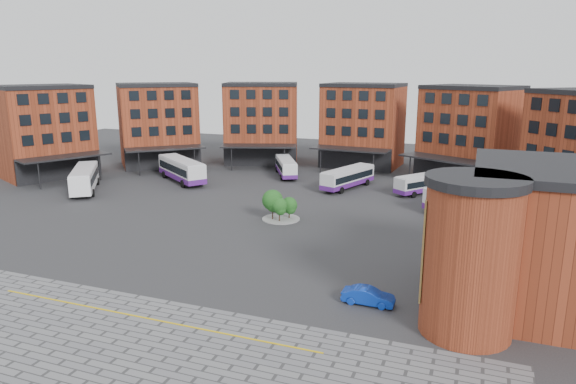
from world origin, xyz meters
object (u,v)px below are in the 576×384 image
(bus_d, at_px, (348,177))
(bus_f, at_px, (466,197))
(bus_c, at_px, (286,167))
(blue_car, at_px, (368,296))
(bus_a, at_px, (84,177))
(bus_e, at_px, (424,183))
(bus_b, at_px, (181,169))
(tree_island, at_px, (279,205))

(bus_d, bearing_deg, bus_f, -2.10)
(bus_c, xyz_separation_m, blue_car, (22.41, -41.62, -0.90))
(bus_a, distance_m, bus_c, 30.60)
(bus_d, bearing_deg, bus_e, 23.22)
(bus_b, relative_size, bus_c, 1.18)
(bus_e, bearing_deg, bus_f, -14.48)
(bus_a, bearing_deg, bus_b, 11.67)
(bus_a, xyz_separation_m, bus_c, (23.07, 20.10, -0.47))
(bus_d, xyz_separation_m, blue_car, (10.77, -36.55, -0.98))
(bus_c, relative_size, bus_f, 1.01)
(bus_b, distance_m, bus_f, 41.85)
(bus_e, height_order, blue_car, bus_e)
(bus_b, height_order, bus_c, bus_b)
(tree_island, xyz_separation_m, bus_d, (3.47, 18.68, -0.23))
(bus_a, height_order, bus_d, bus_a)
(bus_b, relative_size, blue_car, 3.04)
(bus_c, bearing_deg, bus_a, -167.38)
(bus_d, xyz_separation_m, bus_e, (10.81, 0.74, -0.14))
(bus_b, xyz_separation_m, blue_car, (35.97, -31.87, -1.29))
(bus_a, relative_size, bus_b, 0.96)
(bus_e, bearing_deg, blue_car, -53.19)
(tree_island, distance_m, bus_c, 25.12)
(bus_e, xyz_separation_m, bus_f, (5.80, -7.26, 0.23))
(bus_c, height_order, bus_d, bus_d)
(bus_f, bearing_deg, bus_e, 175.40)
(bus_c, xyz_separation_m, bus_e, (22.44, -4.33, -0.06))
(tree_island, height_order, bus_b, tree_island)
(bus_b, bearing_deg, bus_c, -17.53)
(bus_c, distance_m, bus_d, 12.69)
(bus_d, distance_m, bus_e, 10.84)
(tree_island, distance_m, bus_e, 24.11)
(tree_island, bearing_deg, bus_d, 79.48)
(bus_a, height_order, bus_f, bus_a)
(tree_island, bearing_deg, bus_a, 173.33)
(bus_c, bearing_deg, blue_car, -90.15)
(bus_e, bearing_deg, bus_a, -124.03)
(bus_d, relative_size, bus_e, 1.19)
(bus_a, bearing_deg, blue_car, -61.10)
(bus_a, relative_size, bus_d, 1.04)
(bus_a, height_order, blue_car, bus_a)
(bus_b, height_order, bus_f, bus_b)
(tree_island, xyz_separation_m, bus_f, (20.08, 12.16, -0.15))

